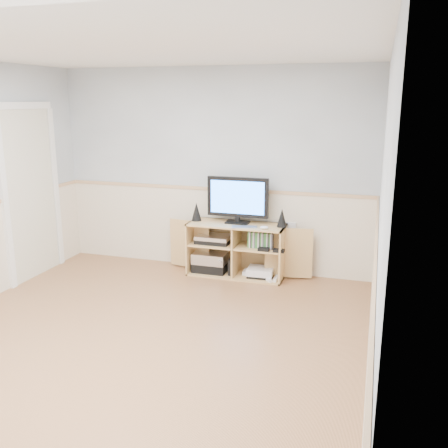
{
  "coord_description": "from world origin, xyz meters",
  "views": [
    {
      "loc": [
        1.96,
        -3.61,
        2.1
      ],
      "look_at": [
        0.47,
        1.2,
        0.85
      ],
      "focal_mm": 40.0,
      "sensor_mm": 36.0,
      "label": 1
    }
  ],
  "objects_px": {
    "keyboard": "(244,227)",
    "game_consoles": "(260,272)",
    "media_cabinet": "(238,248)",
    "monitor": "(238,198)"
  },
  "relations": [
    {
      "from": "monitor",
      "to": "game_consoles",
      "type": "height_order",
      "value": "monitor"
    },
    {
      "from": "game_consoles",
      "to": "media_cabinet",
      "type": "bearing_deg",
      "value": 167.68
    },
    {
      "from": "media_cabinet",
      "to": "keyboard",
      "type": "relative_size",
      "value": 6.11
    },
    {
      "from": "media_cabinet",
      "to": "monitor",
      "type": "xyz_separation_m",
      "value": [
        -0.0,
        -0.01,
        0.62
      ]
    },
    {
      "from": "keyboard",
      "to": "game_consoles",
      "type": "height_order",
      "value": "keyboard"
    },
    {
      "from": "game_consoles",
      "to": "monitor",
      "type": "bearing_deg",
      "value": 168.62
    },
    {
      "from": "media_cabinet",
      "to": "keyboard",
      "type": "bearing_deg",
      "value": -54.99
    },
    {
      "from": "media_cabinet",
      "to": "monitor",
      "type": "height_order",
      "value": "monitor"
    },
    {
      "from": "keyboard",
      "to": "game_consoles",
      "type": "xyz_separation_m",
      "value": [
        0.17,
        0.13,
        -0.59
      ]
    },
    {
      "from": "game_consoles",
      "to": "keyboard",
      "type": "bearing_deg",
      "value": -142.57
    }
  ]
}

